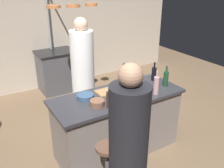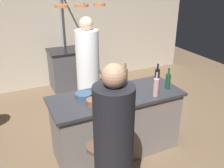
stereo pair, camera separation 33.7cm
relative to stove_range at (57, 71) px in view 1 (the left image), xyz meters
The scene contains 18 objects.
ground_plane 2.49m from the stove_range, 90.00° to the right, with size 9.00×9.00×0.00m, color brown.
back_wall 0.94m from the stove_range, 90.00° to the left, with size 6.40×0.16×2.60m, color #BCAD99.
kitchen_island 2.45m from the stove_range, 90.00° to the right, with size 1.80×0.72×0.90m.
stove_range is the anchor object (origin of this frame).
chef 1.50m from the stove_range, 91.61° to the right, with size 0.38×0.38×1.79m.
bar_stool_left 3.12m from the stove_range, 99.80° to the right, with size 0.28×0.28×0.68m.
guest_left 3.50m from the stove_range, 98.60° to the right, with size 0.36×0.36×1.73m.
overhead_pot_rack 1.33m from the stove_range, 89.19° to the right, with size 0.86×1.47×2.17m.
cutting_board 2.35m from the stove_range, 91.78° to the right, with size 0.32×0.22×0.02m, color #997047.
pepper_mill 2.76m from the stove_range, 96.10° to the right, with size 0.05×0.05×0.21m, color #382319.
wine_bottle_rose 2.79m from the stove_range, 80.48° to the right, with size 0.07×0.07×0.33m.
wine_bottle_amber 2.28m from the stove_range, 83.24° to the right, with size 0.07×0.07×0.33m.
wine_bottle_dark 2.49m from the stove_range, 72.43° to the right, with size 0.07×0.07×0.29m.
wine_bottle_green 2.73m from the stove_range, 73.96° to the right, with size 0.07×0.07×0.30m.
wine_glass_by_chef 2.74m from the stove_range, 92.08° to the right, with size 0.07×0.07×0.15m.
wine_glass_near_left_guest 2.63m from the stove_range, 86.06° to the right, with size 0.07×0.07×0.15m.
mixing_bowl_wooden 2.65m from the stove_range, 98.41° to the right, with size 0.18×0.18×0.08m, color brown.
mixing_bowl_blue 2.42m from the stove_range, 100.26° to the right, with size 0.22×0.22×0.06m, color #334C6B.
Camera 1 is at (-1.61, -2.49, 2.36)m, focal length 39.63 mm.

